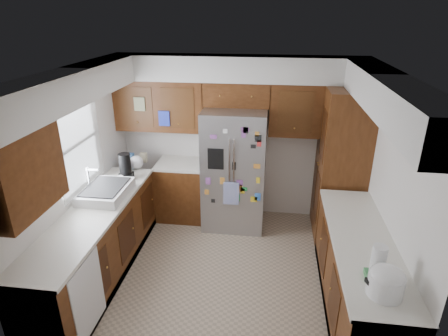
{
  "coord_description": "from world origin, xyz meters",
  "views": [
    {
      "loc": [
        0.52,
        -3.85,
        3.08
      ],
      "look_at": [
        -0.04,
        0.35,
        1.28
      ],
      "focal_mm": 30.0,
      "sensor_mm": 36.0,
      "label": 1
    }
  ],
  "objects": [
    {
      "name": "right_counter_run",
      "position": [
        1.5,
        -0.47,
        0.42
      ],
      "size": [
        0.63,
        2.25,
        0.92
      ],
      "color": "#41200C",
      "rests_on": "ground"
    },
    {
      "name": "room_shell",
      "position": [
        -0.11,
        0.36,
        1.82
      ],
      "size": [
        3.64,
        3.24,
        2.52
      ],
      "color": "silver",
      "rests_on": "ground"
    },
    {
      "name": "rice_cooker",
      "position": [
        1.5,
        -1.27,
        1.05
      ],
      "size": [
        0.3,
        0.29,
        0.26
      ],
      "color": "white",
      "rests_on": "right_counter_run"
    },
    {
      "name": "pantry",
      "position": [
        1.5,
        1.15,
        1.07
      ],
      "size": [
        0.6,
        0.9,
        2.15
      ],
      "primitive_type": "cube",
      "color": "#41200C",
      "rests_on": "ground"
    },
    {
      "name": "left_counter_run",
      "position": [
        -1.36,
        0.03,
        0.43
      ],
      "size": [
        1.36,
        3.2,
        0.92
      ],
      "color": "#41200C",
      "rests_on": "ground"
    },
    {
      "name": "paper_towel",
      "position": [
        1.5,
        -1.02,
        1.07
      ],
      "size": [
        0.13,
        0.13,
        0.29
      ],
      "primitive_type": "cylinder",
      "color": "white",
      "rests_on": "right_counter_run"
    },
    {
      "name": "fridge",
      "position": [
        -0.0,
        1.2,
        0.9
      ],
      "size": [
        0.9,
        0.79,
        1.8
      ],
      "color": "gray",
      "rests_on": "ground"
    },
    {
      "name": "fridge_top_items",
      "position": [
        -0.02,
        1.4,
        2.27
      ],
      "size": [
        0.73,
        0.32,
        0.26
      ],
      "color": "#1737CA",
      "rests_on": "bridge_cabinet"
    },
    {
      "name": "floor",
      "position": [
        0.0,
        0.0,
        0.0
      ],
      "size": [
        3.6,
        3.6,
        0.0
      ],
      "primitive_type": "plane",
      "color": "tan",
      "rests_on": "ground"
    },
    {
      "name": "bridge_cabinet",
      "position": [
        0.0,
        1.43,
        1.98
      ],
      "size": [
        0.96,
        0.34,
        0.35
      ],
      "primitive_type": "cube",
      "color": "#41200C",
      "rests_on": "fridge"
    },
    {
      "name": "left_counter_clutter",
      "position": [
        -1.45,
        0.83,
        1.05
      ],
      "size": [
        0.33,
        0.88,
        0.38
      ],
      "color": "black",
      "rests_on": "left_counter_run"
    },
    {
      "name": "sink_assembly",
      "position": [
        -1.5,
        0.1,
        0.99
      ],
      "size": [
        0.52,
        0.7,
        0.37
      ],
      "color": "white",
      "rests_on": "left_counter_run"
    }
  ]
}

